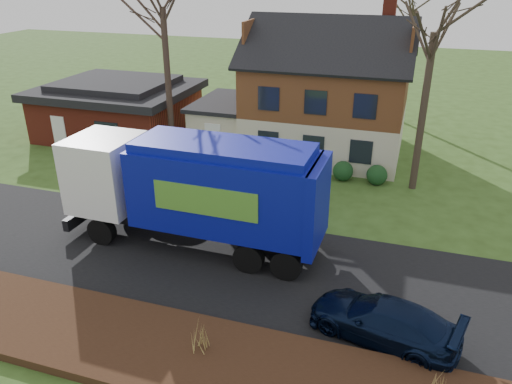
% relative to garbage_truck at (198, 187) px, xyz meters
% --- Properties ---
extents(ground, '(120.00, 120.00, 0.00)m').
position_rel_garbage_truck_xyz_m(ground, '(0.75, -0.95, -2.66)').
color(ground, '#304A18').
rests_on(ground, ground).
extents(road, '(80.00, 7.00, 0.02)m').
position_rel_garbage_truck_xyz_m(road, '(0.75, -0.95, -2.65)').
color(road, black).
rests_on(road, ground).
extents(mulch_verge, '(80.00, 3.50, 0.30)m').
position_rel_garbage_truck_xyz_m(mulch_verge, '(0.75, -6.25, -2.51)').
color(mulch_verge, black).
rests_on(mulch_verge, ground).
extents(main_house, '(12.95, 8.95, 9.26)m').
position_rel_garbage_truck_xyz_m(main_house, '(2.24, 12.95, 1.37)').
color(main_house, beige).
rests_on(main_house, ground).
extents(ranch_house, '(9.80, 8.20, 3.70)m').
position_rel_garbage_truck_xyz_m(ranch_house, '(-11.25, 12.05, -0.85)').
color(ranch_house, maroon).
rests_on(ranch_house, ground).
extents(garbage_truck, '(10.80, 3.03, 4.61)m').
position_rel_garbage_truck_xyz_m(garbage_truck, '(0.00, 0.00, 0.00)').
color(garbage_truck, black).
rests_on(garbage_truck, ground).
extents(silver_sedan, '(4.84, 2.58, 1.51)m').
position_rel_garbage_truck_xyz_m(silver_sedan, '(-2.29, 2.87, -1.90)').
color(silver_sedan, '#AAADB2').
rests_on(silver_sedan, ground).
extents(navy_wagon, '(5.01, 3.05, 1.36)m').
position_rel_garbage_truck_xyz_m(navy_wagon, '(7.71, -3.48, -1.98)').
color(navy_wagon, black).
rests_on(navy_wagon, ground).
extents(tree_front_east, '(4.04, 4.04, 11.22)m').
position_rel_garbage_truck_xyz_m(tree_front_east, '(8.21, 8.76, 6.46)').
color(tree_front_east, '#3B2E23').
rests_on(tree_front_east, ground).
extents(grass_clump_mid, '(0.36, 0.30, 1.02)m').
position_rel_garbage_truck_xyz_m(grass_clump_mid, '(2.66, -6.02, -1.85)').
color(grass_clump_mid, '#A08846').
rests_on(grass_clump_mid, mulch_verge).
extents(grass_clump_east, '(0.31, 0.25, 0.77)m').
position_rel_garbage_truck_xyz_m(grass_clump_east, '(9.29, -5.57, -1.98)').
color(grass_clump_east, '#A28247').
rests_on(grass_clump_east, mulch_verge).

